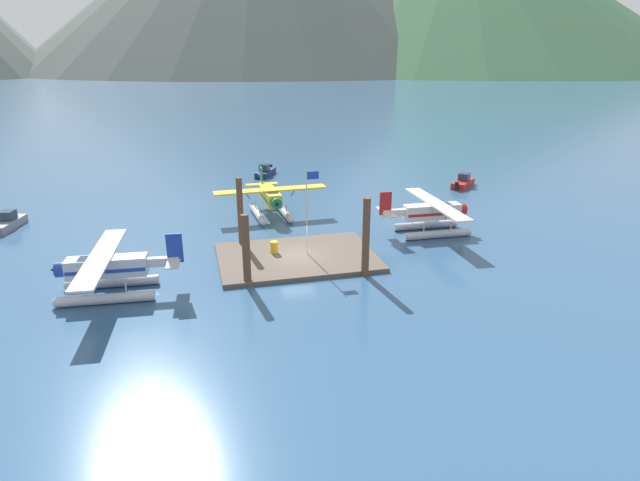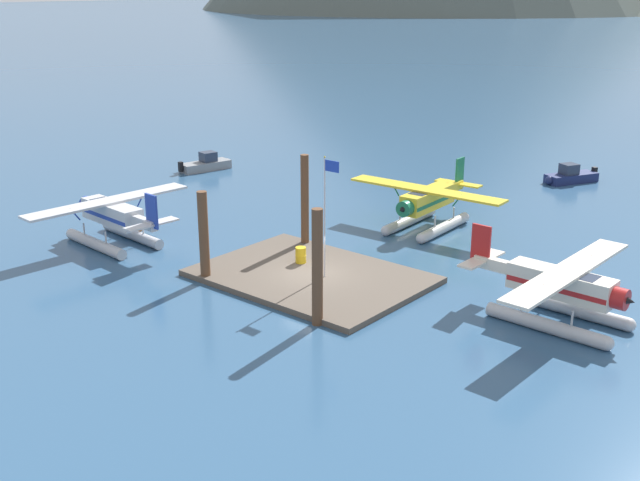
# 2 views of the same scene
# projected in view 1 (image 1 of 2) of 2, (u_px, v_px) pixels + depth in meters

# --- Properties ---
(ground_plane) EXTENTS (1200.00, 1200.00, 0.00)m
(ground_plane) POSITION_uv_depth(u_px,v_px,m) (297.00, 259.00, 39.04)
(ground_plane) COLOR #2D5175
(dock_platform) EXTENTS (11.52, 8.27, 0.30)m
(dock_platform) POSITION_uv_depth(u_px,v_px,m) (297.00, 257.00, 38.99)
(dock_platform) COLOR brown
(dock_platform) RESTS_ON ground
(piling_near_left) EXTENTS (0.52, 0.52, 4.81)m
(piling_near_left) POSITION_uv_depth(u_px,v_px,m) (246.00, 250.00, 33.91)
(piling_near_left) COLOR brown
(piling_near_left) RESTS_ON ground
(piling_near_right) EXTENTS (0.51, 0.51, 5.48)m
(piling_near_right) POSITION_uv_depth(u_px,v_px,m) (366.00, 238.00, 35.25)
(piling_near_right) COLOR brown
(piling_near_right) RESTS_ON ground
(piling_far_left) EXTENTS (0.47, 0.47, 5.54)m
(piling_far_left) POSITION_uv_depth(u_px,v_px,m) (240.00, 213.00, 40.65)
(piling_far_left) COLOR brown
(piling_far_left) RESTS_ON ground
(flagpole) EXTENTS (0.95, 0.10, 6.37)m
(flagpole) POSITION_uv_depth(u_px,v_px,m) (308.00, 203.00, 37.94)
(flagpole) COLOR silver
(flagpole) RESTS_ON dock_platform
(fuel_drum) EXTENTS (0.62, 0.62, 0.88)m
(fuel_drum) POSITION_uv_depth(u_px,v_px,m) (274.00, 247.00, 39.27)
(fuel_drum) COLOR gold
(fuel_drum) RESTS_ON dock_platform
(mooring_buoy) EXTENTS (0.85, 0.85, 0.85)m
(mooring_buoy) POSITION_uv_depth(u_px,v_px,m) (102.00, 276.00, 34.88)
(mooring_buoy) COLOR orange
(mooring_buoy) RESTS_ON ground
(seaplane_yellow_bow_centre) EXTENTS (10.45, 7.98, 3.84)m
(seaplane_yellow_bow_centre) POSITION_uv_depth(u_px,v_px,m) (270.00, 200.00, 48.84)
(seaplane_yellow_bow_centre) COLOR #B7BABF
(seaplane_yellow_bow_centre) RESTS_ON ground
(seaplane_silver_port_aft) EXTENTS (7.97, 10.47, 3.84)m
(seaplane_silver_port_aft) POSITION_uv_depth(u_px,v_px,m) (107.00, 272.00, 32.64)
(seaplane_silver_port_aft) COLOR #B7BABF
(seaplane_silver_port_aft) RESTS_ON ground
(seaplane_cream_stbd_fwd) EXTENTS (7.98, 10.43, 3.84)m
(seaplane_cream_stbd_fwd) POSITION_uv_depth(u_px,v_px,m) (432.00, 215.00, 44.10)
(seaplane_cream_stbd_fwd) COLOR #B7BABF
(seaplane_cream_stbd_fwd) RESTS_ON ground
(boat_grey_open_west) EXTENTS (2.34, 4.83, 1.50)m
(boat_grey_open_west) POSITION_uv_depth(u_px,v_px,m) (8.00, 223.00, 45.85)
(boat_grey_open_west) COLOR gray
(boat_grey_open_west) RESTS_ON ground
(boat_red_open_east) EXTENTS (4.06, 4.00, 1.50)m
(boat_red_open_east) POSITION_uv_depth(u_px,v_px,m) (463.00, 182.00, 60.31)
(boat_red_open_east) COLOR #B2231E
(boat_red_open_east) RESTS_ON ground
(boat_navy_open_north) EXTENTS (3.20, 4.50, 1.50)m
(boat_navy_open_north) POSITION_uv_depth(u_px,v_px,m) (265.00, 172.00, 65.56)
(boat_navy_open_north) COLOR navy
(boat_navy_open_north) RESTS_ON ground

